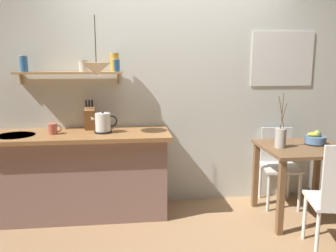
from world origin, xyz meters
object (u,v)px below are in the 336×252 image
object	(u,v)px
pendant_lamp	(96,69)
knife_block	(90,118)
twig_vase	(281,137)
coffee_mug_by_sink	(53,129)
dining_chair_far	(278,162)
dining_table	(302,160)
electric_kettle	(103,123)
fruit_bowl	(315,139)

from	to	relation	value
pendant_lamp	knife_block	bearing A→B (deg)	109.82
twig_vase	coffee_mug_by_sink	distance (m)	2.26
dining_chair_far	knife_block	size ratio (longest dim) A/B	2.64
dining_table	dining_chair_far	distance (m)	0.45
dining_chair_far	electric_kettle	xyz separation A→B (m)	(-1.93, -0.11, 0.51)
dining_chair_far	coffee_mug_by_sink	xyz separation A→B (m)	(-2.43, -0.13, 0.46)
dining_chair_far	electric_kettle	bearing A→B (deg)	-176.60
dining_table	pendant_lamp	xyz separation A→B (m)	(-2.03, 0.19, 0.91)
dining_chair_far	fruit_bowl	xyz separation A→B (m)	(0.22, -0.35, 0.34)
dining_chair_far	electric_kettle	size ratio (longest dim) A/B	3.26
twig_vase	knife_block	size ratio (longest dim) A/B	1.68
knife_block	coffee_mug_by_sink	size ratio (longest dim) A/B	2.38
twig_vase	knife_block	bearing A→B (deg)	165.60
twig_vase	dining_table	bearing A→B (deg)	0.46
pendant_lamp	dining_table	bearing A→B (deg)	-5.31
fruit_bowl	twig_vase	world-z (taller)	twig_vase
knife_block	coffee_mug_by_sink	xyz separation A→B (m)	(-0.35, -0.19, -0.07)
twig_vase	coffee_mug_by_sink	xyz separation A→B (m)	(-2.24, 0.30, 0.08)
twig_vase	knife_block	distance (m)	1.96
knife_block	pendant_lamp	xyz separation A→B (m)	(0.11, -0.30, 0.52)
electric_kettle	coffee_mug_by_sink	size ratio (longest dim) A/B	1.93
dining_chair_far	twig_vase	bearing A→B (deg)	-113.78
coffee_mug_by_sink	pendant_lamp	distance (m)	0.75
fruit_bowl	knife_block	world-z (taller)	knife_block
twig_vase	dining_chair_far	bearing A→B (deg)	66.22
fruit_bowl	electric_kettle	size ratio (longest dim) A/B	0.81
dining_chair_far	fruit_bowl	size ratio (longest dim) A/B	4.01
dining_table	knife_block	distance (m)	2.22
fruit_bowl	electric_kettle	world-z (taller)	electric_kettle
dining_table	electric_kettle	bearing A→B (deg)	171.21
fruit_bowl	pendant_lamp	bearing A→B (deg)	177.04
knife_block	electric_kettle	bearing A→B (deg)	-50.45
dining_table	coffee_mug_by_sink	world-z (taller)	coffee_mug_by_sink
knife_block	twig_vase	bearing A→B (deg)	-14.40
fruit_bowl	knife_block	distance (m)	2.35
knife_block	pendant_lamp	bearing A→B (deg)	-70.18
pendant_lamp	dining_chair_far	bearing A→B (deg)	6.76
twig_vase	knife_block	xyz separation A→B (m)	(-1.89, 0.49, 0.15)
twig_vase	electric_kettle	world-z (taller)	twig_vase
dining_chair_far	knife_block	xyz separation A→B (m)	(-2.08, 0.06, 0.54)
twig_vase	knife_block	world-z (taller)	twig_vase
twig_vase	electric_kettle	distance (m)	1.78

